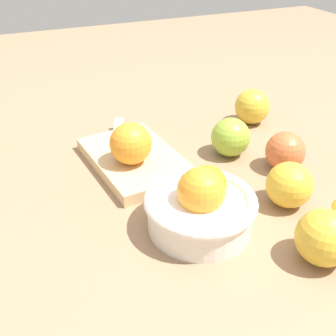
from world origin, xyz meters
The scene contains 10 objects.
ground_plane centered at (0.00, 0.00, 0.00)m, with size 2.40×2.40×0.00m, color #997556.
bowl centered at (-0.12, 0.06, 0.04)m, with size 0.17×0.17×0.10m.
cutting_board centered at (0.09, 0.09, 0.01)m, with size 0.23×0.15×0.02m, color #DBB77F.
orange_on_board centered at (0.07, 0.11, 0.06)m, with size 0.07×0.07×0.07m, color orange.
knife centered at (0.15, 0.11, 0.03)m, with size 0.15×0.06×0.01m.
apple_front_center centered at (-0.03, -0.15, 0.04)m, with size 0.07×0.07×0.07m, color #CC6638.
apple_front_left centered at (-0.24, -0.06, 0.04)m, with size 0.08×0.08×0.08m, color gold.
apple_front_right centered at (0.16, -0.21, 0.04)m, with size 0.08×0.08×0.08m, color gold.
apple_front_left_2 centered at (-0.12, -0.09, 0.04)m, with size 0.07×0.07×0.07m, color gold.
apple_front_right_2 centered at (0.06, -0.09, 0.04)m, with size 0.07×0.07×0.07m, color #8EB738.
Camera 1 is at (-0.54, 0.30, 0.40)m, focal length 44.12 mm.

